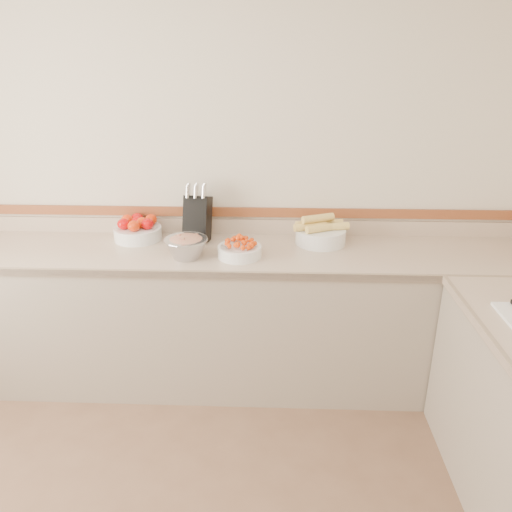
{
  "coord_description": "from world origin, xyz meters",
  "views": [
    {
      "loc": [
        0.45,
        -1.11,
        1.99
      ],
      "look_at": [
        0.35,
        1.35,
        1.0
      ],
      "focal_mm": 35.0,
      "sensor_mm": 36.0,
      "label": 1
    }
  ],
  "objects_px": {
    "corn_bowl": "(320,233)",
    "rhubarb_bowl": "(186,246)",
    "cherry_tomato_bowl": "(240,249)",
    "tomato_bowl": "(138,229)",
    "knife_block": "(197,217)"
  },
  "relations": [
    {
      "from": "tomato_bowl",
      "to": "corn_bowl",
      "type": "height_order",
      "value": "corn_bowl"
    },
    {
      "from": "knife_block",
      "to": "tomato_bowl",
      "type": "distance_m",
      "value": 0.4
    },
    {
      "from": "corn_bowl",
      "to": "rhubarb_bowl",
      "type": "relative_size",
      "value": 1.36
    },
    {
      "from": "knife_block",
      "to": "corn_bowl",
      "type": "height_order",
      "value": "knife_block"
    },
    {
      "from": "tomato_bowl",
      "to": "rhubarb_bowl",
      "type": "relative_size",
      "value": 1.18
    },
    {
      "from": "cherry_tomato_bowl",
      "to": "rhubarb_bowl",
      "type": "relative_size",
      "value": 1.01
    },
    {
      "from": "knife_block",
      "to": "cherry_tomato_bowl",
      "type": "xyz_separation_m",
      "value": [
        0.28,
        -0.27,
        -0.1
      ]
    },
    {
      "from": "cherry_tomato_bowl",
      "to": "knife_block",
      "type": "bearing_deg",
      "value": 136.14
    },
    {
      "from": "corn_bowl",
      "to": "cherry_tomato_bowl",
      "type": "bearing_deg",
      "value": -153.04
    },
    {
      "from": "knife_block",
      "to": "cherry_tomato_bowl",
      "type": "bearing_deg",
      "value": -43.86
    },
    {
      "from": "corn_bowl",
      "to": "rhubarb_bowl",
      "type": "height_order",
      "value": "corn_bowl"
    },
    {
      "from": "corn_bowl",
      "to": "rhubarb_bowl",
      "type": "xyz_separation_m",
      "value": [
        -0.79,
        -0.28,
        0.01
      ]
    },
    {
      "from": "corn_bowl",
      "to": "tomato_bowl",
      "type": "bearing_deg",
      "value": 178.69
    },
    {
      "from": "tomato_bowl",
      "to": "cherry_tomato_bowl",
      "type": "distance_m",
      "value": 0.72
    },
    {
      "from": "tomato_bowl",
      "to": "corn_bowl",
      "type": "relative_size",
      "value": 0.87
    }
  ]
}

